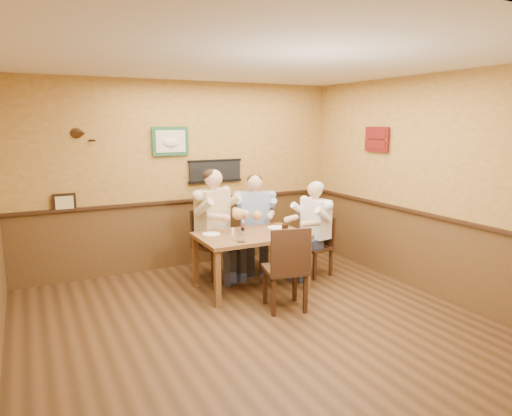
{
  "coord_description": "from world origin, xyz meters",
  "views": [
    {
      "loc": [
        -2.13,
        -4.12,
        2.2
      ],
      "look_at": [
        0.5,
        1.06,
        1.1
      ],
      "focal_mm": 32.0,
      "sensor_mm": 36.0,
      "label": 1
    }
  ],
  "objects": [
    {
      "name": "chair_back_right",
      "position": [
        0.9,
        1.89,
        0.45
      ],
      "size": [
        0.54,
        0.54,
        0.9
      ],
      "primitive_type": null,
      "rotation": [
        0.0,
        0.0,
        -0.38
      ],
      "color": "#372011",
      "rests_on": "ground"
    },
    {
      "name": "salt_shaker",
      "position": [
        0.2,
        1.14,
        0.8
      ],
      "size": [
        0.04,
        0.04,
        0.1
      ],
      "primitive_type": "cylinder",
      "rotation": [
        0.0,
        0.0,
        -0.13
      ],
      "color": "white",
      "rests_on": "dining_table"
    },
    {
      "name": "water_glass_left",
      "position": [
        0.15,
        0.79,
        0.82
      ],
      "size": [
        0.1,
        0.1,
        0.13
      ],
      "primitive_type": "cylinder",
      "rotation": [
        0.0,
        0.0,
        0.2
      ],
      "color": "silver",
      "rests_on": "dining_table"
    },
    {
      "name": "diner_blue_polo",
      "position": [
        0.9,
        1.89,
        0.64
      ],
      "size": [
        0.77,
        0.77,
        1.28
      ],
      "primitive_type": null,
      "rotation": [
        0.0,
        0.0,
        -0.38
      ],
      "color": "#839EC5",
      "rests_on": "ground"
    },
    {
      "name": "cola_tumbler",
      "position": [
        0.88,
        0.97,
        0.81
      ],
      "size": [
        0.1,
        0.1,
        0.11
      ],
      "primitive_type": "cylinder",
      "rotation": [
        0.0,
        0.0,
        -0.25
      ],
      "color": "black",
      "rests_on": "dining_table"
    },
    {
      "name": "dining_table",
      "position": [
        0.45,
        1.11,
        0.66
      ],
      "size": [
        1.4,
        0.9,
        0.75
      ],
      "color": "brown",
      "rests_on": "ground"
    },
    {
      "name": "pepper_shaker",
      "position": [
        0.32,
        1.1,
        0.8
      ],
      "size": [
        0.05,
        0.05,
        0.1
      ],
      "primitive_type": "cylinder",
      "rotation": [
        0.0,
        0.0,
        -0.34
      ],
      "color": "black",
      "rests_on": "dining_table"
    },
    {
      "name": "plate_far_left",
      "position": [
        -0.04,
        1.3,
        0.76
      ],
      "size": [
        0.26,
        0.26,
        0.02
      ],
      "primitive_type": "cylinder",
      "rotation": [
        0.0,
        0.0,
        -0.11
      ],
      "color": "white",
      "rests_on": "dining_table"
    },
    {
      "name": "water_glass_mid",
      "position": [
        0.68,
        0.72,
        0.8
      ],
      "size": [
        0.08,
        0.08,
        0.1
      ],
      "primitive_type": "cylinder",
      "rotation": [
        0.0,
        0.0,
        -0.13
      ],
      "color": "silver",
      "rests_on": "dining_table"
    },
    {
      "name": "chair_right_end",
      "position": [
        1.51,
        1.17,
        0.43
      ],
      "size": [
        0.46,
        0.46,
        0.86
      ],
      "primitive_type": null,
      "rotation": [
        0.0,
        0.0,
        -1.4
      ],
      "color": "#372011",
      "rests_on": "ground"
    },
    {
      "name": "diner_tan_shirt",
      "position": [
        0.16,
        1.76,
        0.7
      ],
      "size": [
        0.85,
        0.85,
        1.4
      ],
      "primitive_type": null,
      "rotation": [
        0.0,
        0.0,
        0.42
      ],
      "color": "beige",
      "rests_on": "ground"
    },
    {
      "name": "diner_white_elder",
      "position": [
        1.51,
        1.17,
        0.62
      ],
      "size": [
        0.66,
        0.66,
        1.23
      ],
      "primitive_type": null,
      "rotation": [
        0.0,
        0.0,
        -1.4
      ],
      "color": "white",
      "rests_on": "ground"
    },
    {
      "name": "hot_sauce_bottle",
      "position": [
        0.35,
        1.14,
        0.84
      ],
      "size": [
        0.05,
        0.05,
        0.17
      ],
      "primitive_type": "cylinder",
      "rotation": [
        0.0,
        0.0,
        -0.14
      ],
      "color": "#B33613",
      "rests_on": "dining_table"
    },
    {
      "name": "chair_back_left",
      "position": [
        0.16,
        1.76,
        0.49
      ],
      "size": [
        0.6,
        0.6,
        0.98
      ],
      "primitive_type": null,
      "rotation": [
        0.0,
        0.0,
        0.42
      ],
      "color": "#372011",
      "rests_on": "ground"
    },
    {
      "name": "chair_near_side",
      "position": [
        0.51,
        0.32,
        0.51
      ],
      "size": [
        0.57,
        0.57,
        1.02
      ],
      "primitive_type": null,
      "rotation": [
        0.0,
        0.0,
        2.92
      ],
      "color": "#372011",
      "rests_on": "ground"
    },
    {
      "name": "room",
      "position": [
        0.13,
        0.17,
        1.69
      ],
      "size": [
        5.02,
        5.03,
        2.81
      ],
      "color": "#372210",
      "rests_on": "ground"
    },
    {
      "name": "plate_far_right",
      "position": [
        0.91,
        1.24,
        0.76
      ],
      "size": [
        0.29,
        0.29,
        0.02
      ],
      "primitive_type": "cylinder",
      "rotation": [
        0.0,
        0.0,
        -0.25
      ],
      "color": "white",
      "rests_on": "dining_table"
    }
  ]
}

